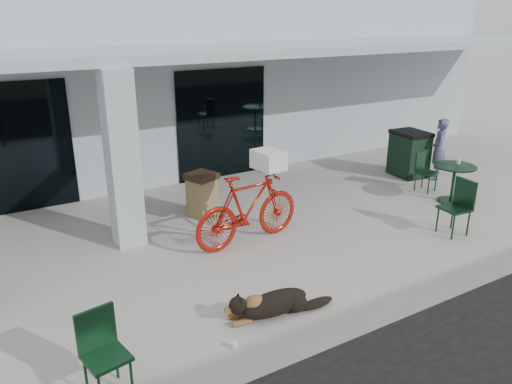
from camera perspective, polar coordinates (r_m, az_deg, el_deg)
ground at (r=8.09m, az=1.18°, el=-9.46°), size 80.00×80.00×0.00m
building at (r=15.05m, az=-16.61°, el=12.47°), size 22.00×7.00×4.50m
storefront_glass_left at (r=11.27m, az=-27.21°, el=4.22°), size 2.80×0.06×2.70m
storefront_glass_right at (r=12.56m, az=-3.91°, el=7.76°), size 2.40×0.06×2.70m
column at (r=8.90m, az=-15.03°, el=3.52°), size 0.50×0.50×3.12m
overhang at (r=10.31m, az=-9.75°, el=15.38°), size 22.00×2.80×0.18m
bicycle at (r=8.91m, az=-0.90°, el=-1.91°), size 2.24×0.84×1.32m
laundry_basket at (r=8.90m, az=1.43°, el=3.70°), size 0.48×0.61×0.34m
dog at (r=7.04m, az=2.21°, el=-12.44°), size 1.23×0.58×0.39m
cup_near_dog at (r=6.50m, az=-2.46°, el=-17.11°), size 0.08×0.08×0.09m
cafe_chair_near at (r=5.83m, az=-16.75°, el=-17.54°), size 0.52×0.56×0.98m
cafe_table_far at (r=11.78m, az=21.58°, el=0.88°), size 1.07×1.07×0.83m
cafe_chair_far_a at (r=12.29m, az=18.92°, el=2.18°), size 0.51×0.54×0.93m
cafe_chair_far_b at (r=10.02m, az=21.75°, el=-1.68°), size 0.56×0.52×1.06m
person at (r=13.21m, az=20.15°, el=4.61°), size 0.66×0.66×1.54m
cup_on_table at (r=11.81m, az=22.14°, el=3.28°), size 0.10×0.10×0.12m
trash_receptacle at (r=10.24m, az=-6.18°, el=-0.30°), size 0.69×0.69×0.91m
wheeled_bin at (r=13.32m, az=17.09°, el=4.21°), size 0.80×0.97×1.16m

